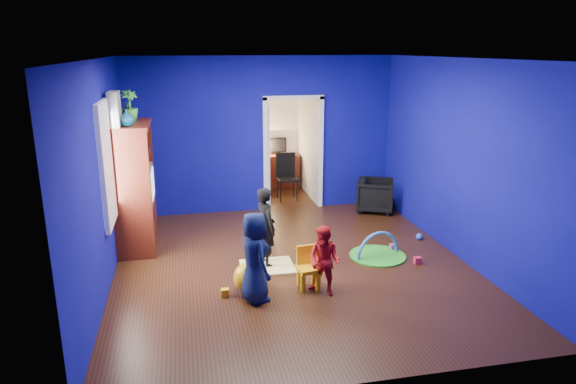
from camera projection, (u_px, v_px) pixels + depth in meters
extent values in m
cube|color=black|center=(293.00, 266.00, 7.39)|extent=(5.00, 5.50, 0.01)
cube|color=white|center=(294.00, 59.00, 6.61)|extent=(5.00, 5.50, 0.01)
cube|color=#0A0A75|center=(262.00, 135.00, 9.59)|extent=(5.00, 0.02, 2.90)
cube|color=#0A0A75|center=(362.00, 239.00, 4.41)|extent=(5.00, 0.02, 2.90)
cube|color=#0A0A75|center=(101.00, 177.00, 6.51)|extent=(0.02, 5.50, 2.90)
cube|color=#0A0A75|center=(460.00, 160.00, 7.49)|extent=(0.02, 5.50, 2.90)
imported|color=black|center=(376.00, 195.00, 9.79)|extent=(0.90, 0.89, 0.62)
imported|color=black|center=(266.00, 227.00, 7.28)|extent=(0.39, 0.49, 1.16)
imported|color=#0F1939|center=(255.00, 257.00, 6.26)|extent=(0.49, 0.63, 1.14)
imported|color=red|center=(324.00, 261.00, 6.45)|extent=(0.56, 0.55, 0.90)
imported|color=#0D586F|center=(127.00, 118.00, 7.26)|extent=(0.28, 0.28, 0.23)
imported|color=green|center=(129.00, 106.00, 7.72)|extent=(0.35, 0.35, 0.47)
cube|color=#380F09|center=(135.00, 187.00, 7.84)|extent=(0.58, 1.14, 1.96)
cube|color=silver|center=(137.00, 184.00, 7.84)|extent=(0.46, 0.70, 0.54)
cube|color=#F2E07A|center=(267.00, 267.00, 7.34)|extent=(0.76, 0.61, 0.03)
sphere|color=yellow|center=(248.00, 277.00, 6.59)|extent=(0.39, 0.39, 0.39)
cube|color=yellow|center=(309.00, 270.00, 6.66)|extent=(0.31, 0.31, 0.50)
cylinder|color=#2F9120|center=(378.00, 256.00, 7.73)|extent=(0.84, 0.84, 0.02)
torus|color=#3F8CD8|center=(378.00, 255.00, 7.73)|extent=(0.75, 0.25, 0.76)
cube|color=white|center=(105.00, 164.00, 6.81)|extent=(0.03, 0.95, 1.55)
cube|color=slate|center=(121.00, 175.00, 7.44)|extent=(0.14, 0.42, 2.40)
cube|color=white|center=(293.00, 155.00, 9.82)|extent=(1.16, 0.10, 2.10)
cube|color=#3D140A|center=(279.00, 171.00, 11.42)|extent=(0.88, 0.44, 0.75)
cube|color=black|center=(277.00, 145.00, 11.38)|extent=(0.40, 0.05, 0.32)
sphere|color=#FFD88C|center=(265.00, 147.00, 11.27)|extent=(0.14, 0.14, 0.14)
cube|color=black|center=(287.00, 178.00, 10.50)|extent=(0.40, 0.40, 0.92)
cube|color=white|center=(277.00, 96.00, 11.08)|extent=(0.88, 0.24, 0.04)
cube|color=red|center=(418.00, 260.00, 7.46)|extent=(0.10, 0.08, 0.10)
sphere|color=blue|center=(419.00, 236.00, 8.40)|extent=(0.11, 0.11, 0.11)
cube|color=#FFA30D|center=(225.00, 293.00, 6.49)|extent=(0.10, 0.08, 0.10)
sphere|color=green|center=(323.00, 245.00, 8.02)|extent=(0.11, 0.11, 0.11)
cube|color=#D550A4|center=(393.00, 247.00, 7.95)|extent=(0.10, 0.08, 0.10)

